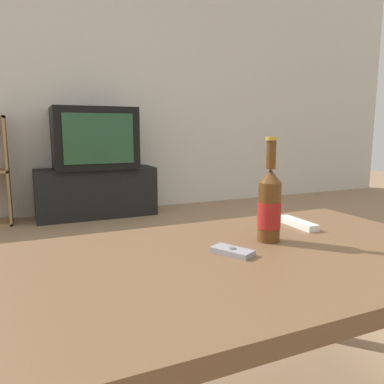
{
  "coord_description": "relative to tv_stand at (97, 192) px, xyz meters",
  "views": [
    {
      "loc": [
        -0.44,
        -0.76,
        0.8
      ],
      "look_at": [
        0.06,
        0.37,
        0.6
      ],
      "focal_mm": 35.0,
      "sensor_mm": 36.0,
      "label": 1
    }
  ],
  "objects": [
    {
      "name": "beer_bottle",
      "position": [
        0.01,
        -2.7,
        0.37
      ],
      "size": [
        0.06,
        0.06,
        0.29
      ],
      "color": "#563314",
      "rests_on": "coffee_table"
    },
    {
      "name": "television",
      "position": [
        -0.0,
        -0.0,
        0.5
      ],
      "size": [
        0.73,
        0.48,
        0.55
      ],
      "color": "black",
      "rests_on": "tv_stand"
    },
    {
      "name": "tv_stand",
      "position": [
        0.0,
        0.0,
        0.0
      ],
      "size": [
        1.08,
        0.37,
        0.46
      ],
      "color": "black",
      "rests_on": "ground_plane"
    },
    {
      "name": "remote_control",
      "position": [
        0.19,
        -2.6,
        0.28
      ],
      "size": [
        0.04,
        0.16,
        0.02
      ],
      "rotation": [
        0.0,
        0.0,
        -0.02
      ],
      "color": "white",
      "rests_on": "coffee_table"
    },
    {
      "name": "back_wall",
      "position": [
        -0.15,
        0.26,
        1.07
      ],
      "size": [
        8.0,
        0.05,
        2.6
      ],
      "color": "beige",
      "rests_on": "ground_plane"
    },
    {
      "name": "cell_phone",
      "position": [
        -0.14,
        -2.75,
        0.28
      ],
      "size": [
        0.09,
        0.12,
        0.02
      ],
      "rotation": [
        0.0,
        0.0,
        0.48
      ],
      "color": "gray",
      "rests_on": "coffee_table"
    },
    {
      "name": "coffee_table",
      "position": [
        -0.15,
        -2.76,
        0.2
      ],
      "size": [
        1.26,
        0.69,
        0.5
      ],
      "color": "brown",
      "rests_on": "ground_plane"
    }
  ]
}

